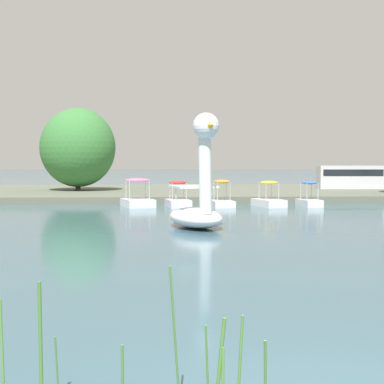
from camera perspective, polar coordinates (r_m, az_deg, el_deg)
The scene contains 10 objects.
shore_bank_far at distance 43.62m, azimuth -0.94°, elevation -0.00°, with size 145.89×20.20×0.43m, color #5B6051.
swan_boat at distance 21.16m, azimuth 0.60°, elevation -0.59°, with size 2.56×3.76×4.17m.
pedal_boat_blue at distance 32.59m, azimuth 11.52°, elevation -0.63°, with size 1.18×1.94×1.42m.
pedal_boat_yellow at distance 31.98m, azimuth 7.60°, elevation -0.75°, with size 1.73×2.41×1.43m.
pedal_boat_orange at distance 31.62m, azimuth 2.98°, elevation -0.68°, with size 1.33×1.91×1.49m.
pedal_boat_red at distance 31.57m, azimuth -1.39°, elevation -0.79°, with size 1.47×2.14×1.44m.
pedal_boat_pink at distance 31.82m, azimuth -5.40°, elevation -0.70°, with size 2.07×2.63×1.57m.
tree_willow_overhanging at distance 42.65m, azimuth -11.24°, elevation 4.33°, with size 7.44×7.66×5.96m.
parked_van at distance 46.23m, azimuth 15.40°, elevation 1.52°, with size 5.06×2.03×1.78m.
reed_clump_foreground at distance 5.40m, azimuth -10.36°, elevation -16.65°, with size 3.07×1.62×1.48m.
Camera 1 is at (-1.65, -4.96, 2.40)m, focal length 53.89 mm.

